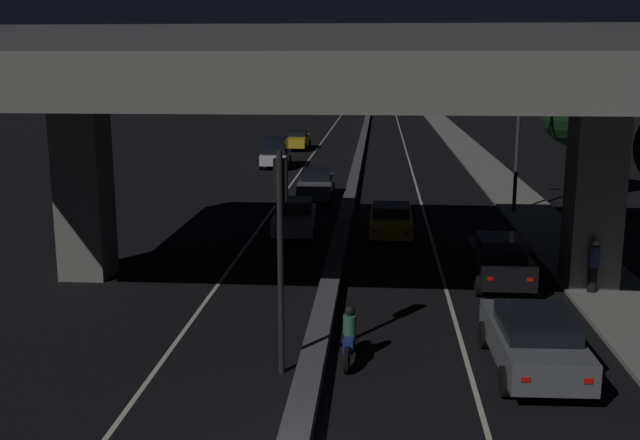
% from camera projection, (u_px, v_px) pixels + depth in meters
% --- Properties ---
extents(lane_line_left_inner, '(0.12, 126.00, 0.00)m').
position_uv_depth(lane_line_left_inner, '(297.00, 176.00, 47.01)').
color(lane_line_left_inner, beige).
rests_on(lane_line_left_inner, ground_plane).
extents(lane_line_right_inner, '(0.12, 126.00, 0.00)m').
position_uv_depth(lane_line_right_inner, '(414.00, 178.00, 46.44)').
color(lane_line_right_inner, beige).
rests_on(lane_line_right_inner, ground_plane).
extents(median_divider, '(0.60, 126.00, 0.37)m').
position_uv_depth(median_divider, '(355.00, 174.00, 46.69)').
color(median_divider, '#4C4C51').
rests_on(median_divider, ground_plane).
extents(sidewalk_right, '(2.67, 126.00, 0.13)m').
position_uv_depth(sidewalk_right, '(515.00, 198.00, 39.22)').
color(sidewalk_right, gray).
rests_on(sidewalk_right, ground_plane).
extents(elevated_overpass, '(22.33, 12.93, 8.19)m').
position_uv_depth(elevated_overpass, '(333.00, 84.00, 23.19)').
color(elevated_overpass, slate).
rests_on(elevated_overpass, ground_plane).
extents(traffic_light_left_of_median, '(0.30, 0.49, 5.16)m').
position_uv_depth(traffic_light_left_of_median, '(281.00, 223.00, 16.71)').
color(traffic_light_left_of_median, black).
rests_on(traffic_light_left_of_median, ground_plane).
extents(street_lamp, '(1.89, 0.32, 7.49)m').
position_uv_depth(street_lamp, '(513.00, 120.00, 34.52)').
color(street_lamp, '#2D2D30').
rests_on(street_lamp, ground_plane).
extents(car_grey_lead, '(2.04, 4.35, 1.50)m').
position_uv_depth(car_grey_lead, '(534.00, 340.00, 17.20)').
color(car_grey_lead, '#515459').
rests_on(car_grey_lead, ground_plane).
extents(car_black_second, '(1.83, 4.05, 1.60)m').
position_uv_depth(car_black_second, '(500.00, 260.00, 24.03)').
color(car_black_second, black).
rests_on(car_black_second, ground_plane).
extents(car_taxi_yellow_third, '(1.90, 4.28, 1.34)m').
position_uv_depth(car_taxi_yellow_third, '(391.00, 220.00, 30.78)').
color(car_taxi_yellow_third, gold).
rests_on(car_taxi_yellow_third, ground_plane).
extents(car_silver_lead_oncoming, '(1.98, 4.01, 1.51)m').
position_uv_depth(car_silver_lead_oncoming, '(295.00, 218.00, 30.85)').
color(car_silver_lead_oncoming, gray).
rests_on(car_silver_lead_oncoming, ground_plane).
extents(car_grey_second_oncoming, '(1.95, 4.72, 1.51)m').
position_uv_depth(car_grey_second_oncoming, '(316.00, 184.00, 39.12)').
color(car_grey_second_oncoming, '#515459').
rests_on(car_grey_second_oncoming, ground_plane).
extents(car_white_third_oncoming, '(2.03, 4.15, 1.98)m').
position_uv_depth(car_white_third_oncoming, '(275.00, 152.00, 50.76)').
color(car_white_third_oncoming, silver).
rests_on(car_white_third_oncoming, ground_plane).
extents(car_taxi_yellow_fourth_oncoming, '(1.88, 4.45, 1.53)m').
position_uv_depth(car_taxi_yellow_fourth_oncoming, '(297.00, 140.00, 61.16)').
color(car_taxi_yellow_fourth_oncoming, gold).
rests_on(car_taxi_yellow_fourth_oncoming, ground_plane).
extents(motorcycle_blue_filtering_near, '(0.34, 1.97, 1.40)m').
position_uv_depth(motorcycle_blue_filtering_near, '(350.00, 338.00, 17.83)').
color(motorcycle_blue_filtering_near, black).
rests_on(motorcycle_blue_filtering_near, ground_plane).
extents(pedestrian_on_sidewalk, '(0.32, 0.32, 1.65)m').
position_uv_depth(pedestrian_on_sidewalk, '(593.00, 266.00, 22.79)').
color(pedestrian_on_sidewalk, black).
rests_on(pedestrian_on_sidewalk, sidewalk_right).
extents(roadside_tree_kerbside_mid, '(4.00, 4.00, 6.70)m').
position_uv_depth(roadside_tree_kerbside_mid, '(580.00, 109.00, 38.30)').
color(roadside_tree_kerbside_mid, '#2D2116').
rests_on(roadside_tree_kerbside_mid, ground_plane).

